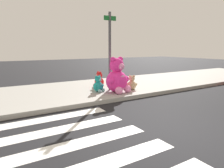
% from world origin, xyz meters
% --- Properties ---
extents(ground_plane, '(60.00, 60.00, 0.00)m').
position_xyz_m(ground_plane, '(0.00, 0.00, 0.00)').
color(ground_plane, black).
extents(sidewalk, '(28.00, 4.40, 0.15)m').
position_xyz_m(sidewalk, '(0.00, 5.20, 0.07)').
color(sidewalk, '#9E9B93').
rests_on(sidewalk, ground_plane).
extents(crosswalk_stripes, '(3.20, 5.85, 0.00)m').
position_xyz_m(crosswalk_stripes, '(-2.02, -0.20, 0.00)').
color(crosswalk_stripes, white).
rests_on(crosswalk_stripes, ground_plane).
extents(sign_pole, '(0.56, 0.11, 3.20)m').
position_xyz_m(sign_pole, '(1.00, 4.40, 1.85)').
color(sign_pole, '#4C4C51').
rests_on(sign_pole, sidewalk).
extents(plush_pink_large, '(1.09, 1.00, 1.42)m').
position_xyz_m(plush_pink_large, '(1.00, 3.81, 0.72)').
color(plush_pink_large, '#F22D93').
rests_on(plush_pink_large, sidewalk).
extents(plush_red, '(0.48, 0.55, 0.71)m').
position_xyz_m(plush_red, '(0.90, 5.22, 0.43)').
color(plush_red, red).
rests_on(plush_red, sidewalk).
extents(plush_brown, '(0.42, 0.38, 0.55)m').
position_xyz_m(plush_brown, '(1.71, 4.57, 0.37)').
color(plush_brown, olive).
rests_on(plush_brown, sidewalk).
extents(plush_teal, '(0.49, 0.48, 0.67)m').
position_xyz_m(plush_teal, '(0.40, 4.29, 0.42)').
color(plush_teal, teal).
rests_on(plush_teal, sidewalk).
extents(plush_tan, '(0.44, 0.45, 0.63)m').
position_xyz_m(plush_tan, '(1.80, 3.91, 0.40)').
color(plush_tan, tan).
rests_on(plush_tan, sidewalk).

